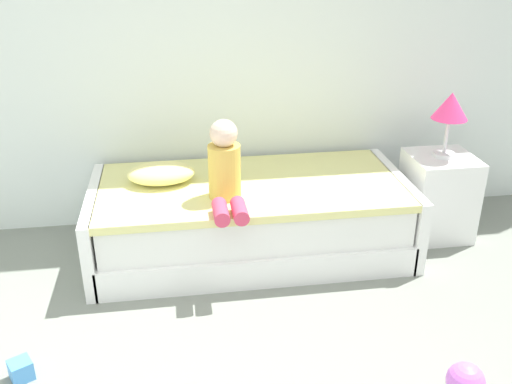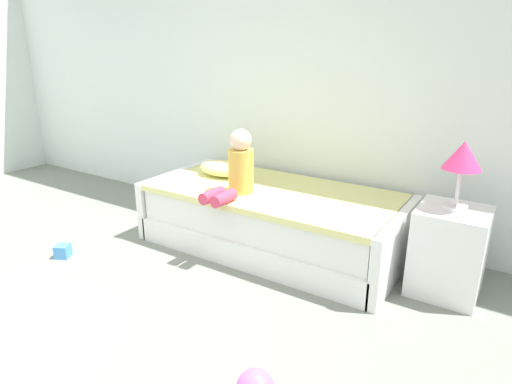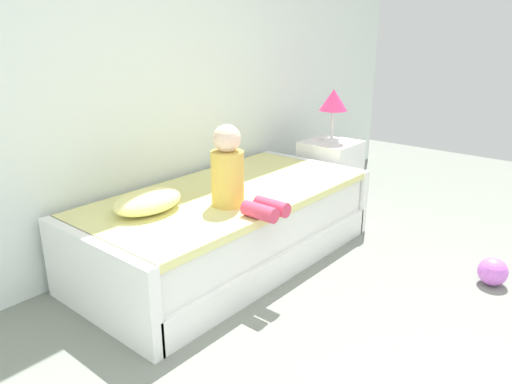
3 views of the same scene
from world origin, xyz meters
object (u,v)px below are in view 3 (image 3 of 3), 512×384
at_px(bed, 228,226).
at_px(toy_ball, 493,271).
at_px(child_figure, 233,174).
at_px(table_lamp, 333,103).
at_px(nightstand, 330,175).
at_px(pillow, 148,201).

bearing_deg(bed, toy_ball, -61.85).
bearing_deg(child_figure, table_lamp, 9.56).
bearing_deg(table_lamp, nightstand, 0.00).
height_order(table_lamp, pillow, table_lamp).
bearing_deg(pillow, table_lamp, -2.07).
relative_size(nightstand, child_figure, 1.18).
relative_size(nightstand, table_lamp, 1.33).
bearing_deg(table_lamp, pillow, 177.93).
height_order(child_figure, toy_ball, child_figure).
xyz_separation_m(table_lamp, toy_ball, (-0.54, -1.54, -0.85)).
distance_m(nightstand, table_lamp, 0.64).
xyz_separation_m(child_figure, toy_ball, (0.99, -1.28, -0.61)).
relative_size(nightstand, toy_ball, 3.33).
distance_m(pillow, toy_ball, 2.18).
bearing_deg(table_lamp, bed, -178.72).
height_order(nightstand, child_figure, child_figure).
bearing_deg(nightstand, child_figure, -170.44).
bearing_deg(pillow, child_figure, -39.91).
xyz_separation_m(nightstand, table_lamp, (0.00, 0.00, 0.64)).
xyz_separation_m(bed, toy_ball, (0.81, -1.51, -0.16)).
xyz_separation_m(bed, nightstand, (1.35, 0.03, 0.05)).
relative_size(bed, nightstand, 3.52).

